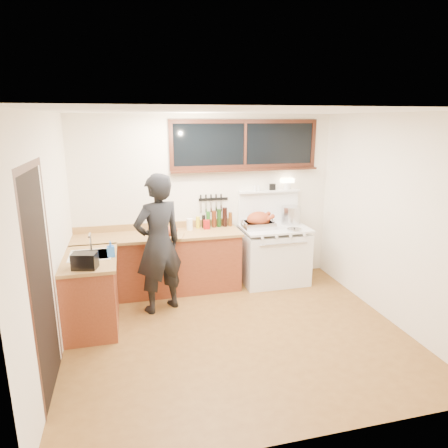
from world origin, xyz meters
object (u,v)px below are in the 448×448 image
object	(u,v)px
man	(158,244)
cutting_board	(168,233)
roast_turkey	(259,221)
vintage_stove	(274,253)

from	to	relation	value
man	cutting_board	xyz separation A→B (m)	(0.17, 0.44, 0.02)
man	roast_turkey	bearing A→B (deg)	19.48
man	roast_turkey	world-z (taller)	man
man	vintage_stove	bearing A→B (deg)	16.84
man	cutting_board	size ratio (longest dim) A/B	3.58
vintage_stove	roast_turkey	size ratio (longest dim) A/B	3.17
roast_turkey	cutting_board	bearing A→B (deg)	-175.04
cutting_board	roast_turkey	distance (m)	1.41
roast_turkey	vintage_stove	bearing A→B (deg)	-0.31
roast_turkey	man	bearing A→B (deg)	-160.52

